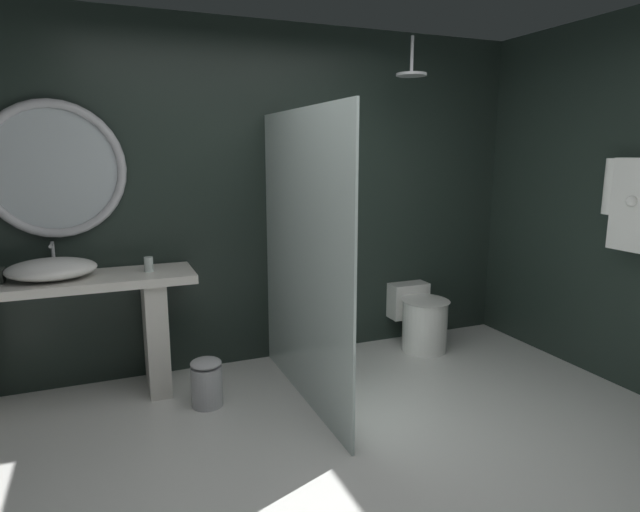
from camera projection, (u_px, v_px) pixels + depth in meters
ground_plane at (353, 492)px, 2.63m from camera, size 5.76×5.76×0.00m
back_wall_panel at (248, 198)px, 4.10m from camera, size 4.80×0.10×2.60m
side_wall_right at (596, 200)px, 3.94m from camera, size 0.10×2.47×2.60m
vanity_counter at (66, 325)px, 3.47m from camera, size 1.66×0.49×0.85m
vessel_sink at (52, 269)px, 3.40m from camera, size 0.54×0.45×0.21m
tumbler_cup at (149, 264)px, 3.60m from camera, size 0.06×0.06×0.10m
round_wall_mirror at (54, 169)px, 3.48m from camera, size 0.90×0.06×0.90m
shower_glass_panel at (303, 260)px, 3.46m from camera, size 0.02×1.57×1.92m
rain_shower_head at (411, 72)px, 4.00m from camera, size 0.23×0.23×0.29m
hanging_bathrobe at (640, 199)px, 3.47m from camera, size 0.20×0.53×0.68m
toilet at (421, 319)px, 4.51m from camera, size 0.39×0.57×0.52m
waste_bin at (207, 382)px, 3.50m from camera, size 0.20×0.20×0.33m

